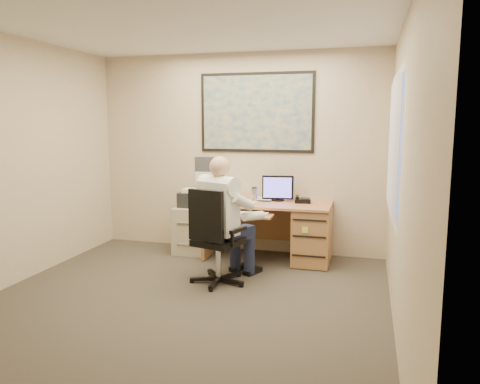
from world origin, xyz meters
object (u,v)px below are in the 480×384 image
(filing_cabinet, at_px, (194,225))
(person, at_px, (219,220))
(desk, at_px, (294,227))
(office_chair, at_px, (218,256))

(filing_cabinet, bearing_deg, person, -56.30)
(filing_cabinet, height_order, person, person)
(desk, height_order, office_chair, desk)
(office_chair, xyz_separation_m, person, (-0.01, 0.08, 0.39))
(person, bearing_deg, desk, 80.93)
(filing_cabinet, relative_size, office_chair, 0.82)
(office_chair, bearing_deg, person, 116.34)
(office_chair, height_order, person, person)
(desk, bearing_deg, person, -123.50)
(filing_cabinet, xyz_separation_m, person, (0.71, -1.07, 0.33))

